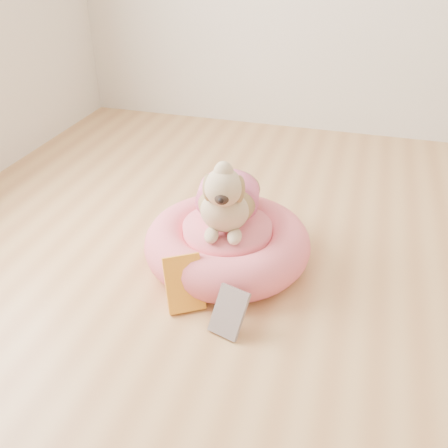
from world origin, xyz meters
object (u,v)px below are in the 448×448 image
(dog, at_px, (227,186))
(pet_bed, at_px, (227,243))
(book_yellow, at_px, (184,283))
(book_white, at_px, (229,312))

(dog, bearing_deg, pet_bed, -78.94)
(book_yellow, relative_size, book_white, 1.20)
(dog, relative_size, book_white, 2.58)
(dog, xyz_separation_m, book_white, (0.13, -0.43, -0.27))
(pet_bed, distance_m, book_white, 0.42)
(pet_bed, bearing_deg, dog, 111.54)
(pet_bed, relative_size, dog, 1.54)
(book_yellow, bearing_deg, dog, 47.08)
(pet_bed, xyz_separation_m, book_yellow, (-0.07, -0.32, 0.01))
(book_white, bearing_deg, pet_bed, 123.91)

